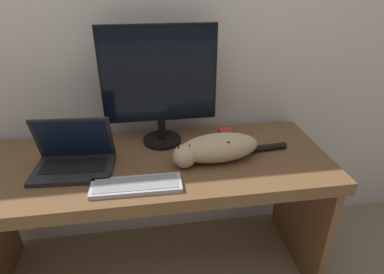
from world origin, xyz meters
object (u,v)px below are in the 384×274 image
Objects in this scene: monitor at (160,83)px; external_keyboard at (136,186)px; laptop at (74,159)px; cat at (216,148)px.

monitor is 1.58× the size of external_keyboard.
laptop is 0.63m from cat.
cat is at bearing -43.93° from monitor.
laptop is 0.33m from external_keyboard.
monitor is at bearing 29.96° from laptop.
laptop reaches higher than external_keyboard.
laptop is 0.96× the size of external_keyboard.
cat reaches higher than external_keyboard.
cat is (0.63, -0.03, 0.02)m from laptop.
monitor reaches higher than external_keyboard.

